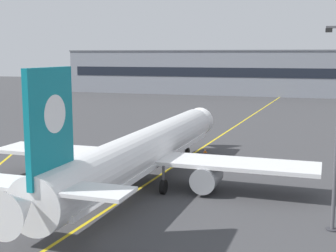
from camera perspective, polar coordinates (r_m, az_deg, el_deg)
The scene contains 5 objects.
ground_plane at distance 33.62m, azimuth -9.35°, elevation -13.16°, with size 400.00×400.00×0.00m, color #3D3D3F.
taxiway_centreline at distance 60.82m, azimuth 3.37°, elevation -3.14°, with size 0.30×180.00×0.01m, color yellow.
airliner_foreground at distance 44.60m, azimuth -2.94°, elevation -3.07°, with size 32.11×41.47×11.65m.
safety_cone_by_nose_gear at distance 60.49m, azimuth 4.52°, elevation -2.97°, with size 0.44×0.44×0.55m.
terminal_building at distance 147.27m, azimuth 11.68°, elevation 6.32°, with size 126.28×12.40×13.68m.
Camera 1 is at (14.20, -27.82, 12.44)m, focal length 50.48 mm.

